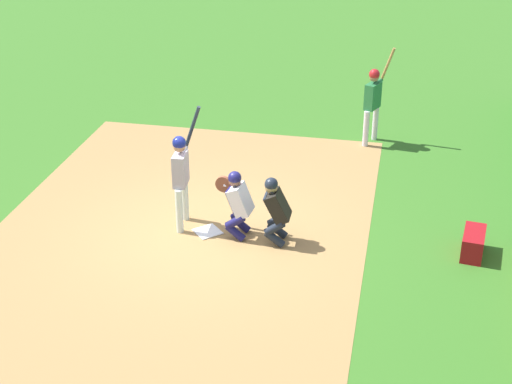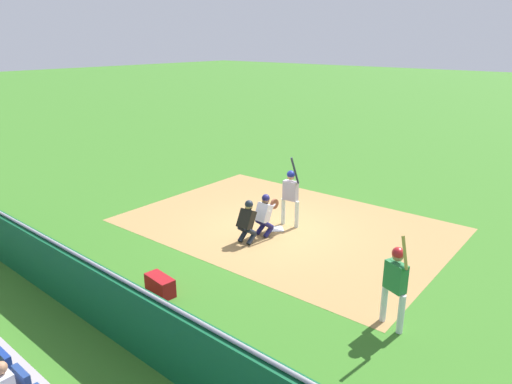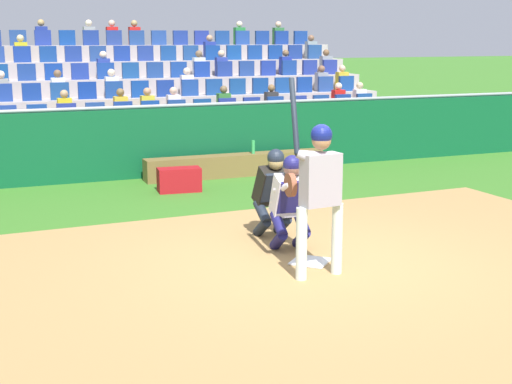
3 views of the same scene
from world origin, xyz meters
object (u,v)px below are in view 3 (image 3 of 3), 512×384
Objects in this scene: home_plate_umpire at (273,188)px; batter_at_plate at (319,183)px; dugout_bench at (236,165)px; water_bottle_on_bench at (253,147)px; equipment_duffel_bag at (179,180)px; home_plate_marker at (310,261)px; catcher_crouching at (290,197)px.

batter_at_plate is at bearing 83.65° from home_plate_umpire.
home_plate_umpire is 4.66m from dugout_bench.
water_bottle_on_bench is 0.35× the size of equipment_duffel_bag.
home_plate_marker is 0.90m from catcher_crouching.
equipment_duffel_bag is (0.32, -4.72, 0.20)m from home_plate_marker.
catcher_crouching is 0.72m from home_plate_umpire.
home_plate_umpire is 0.34× the size of dugout_bench.
home_plate_umpire is 3.49m from equipment_duffel_bag.
water_bottle_on_bench is at bearing -145.77° from equipment_duffel_bag.
home_plate_umpire is at bearing 101.59° from equipment_duffel_bag.
equipment_duffel_bag is (1.86, 1.01, -0.36)m from water_bottle_on_bench.
batter_at_plate is 6.49m from dugout_bench.
dugout_bench is (-1.20, -5.21, -0.50)m from catcher_crouching.
equipment_duffel_bag reaches higher than home_plate_marker.
equipment_duffel_bag is at bearing -88.21° from batter_at_plate.
water_bottle_on_bench is at bearing -108.52° from home_plate_umpire.
home_plate_umpire reaches higher than equipment_duffel_bag.
home_plate_marker is 5.96m from water_bottle_on_bench.
batter_at_plate reaches higher than home_plate_umpire.
equipment_duffel_bag is at bearing -85.94° from catcher_crouching.
batter_at_plate is at bearing 78.05° from dugout_bench.
water_bottle_on_bench is at bearing -104.99° from home_plate_marker.
home_plate_marker is 0.57× the size of equipment_duffel_bag.
batter_at_plate is (0.16, 0.51, 1.11)m from home_plate_marker.
home_plate_marker is at bearing 78.51° from dugout_bench.
home_plate_umpire is (-0.20, -1.79, -0.43)m from batter_at_plate.
catcher_crouching reaches higher than home_plate_marker.
dugout_bench is at bearing -102.97° from catcher_crouching.
catcher_crouching is at bearing 99.63° from equipment_duffel_bag.
dugout_bench is (-1.13, -4.49, -0.48)m from home_plate_umpire.
catcher_crouching reaches higher than water_bottle_on_bench.
dugout_bench is (-1.17, -5.77, 0.20)m from home_plate_marker.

